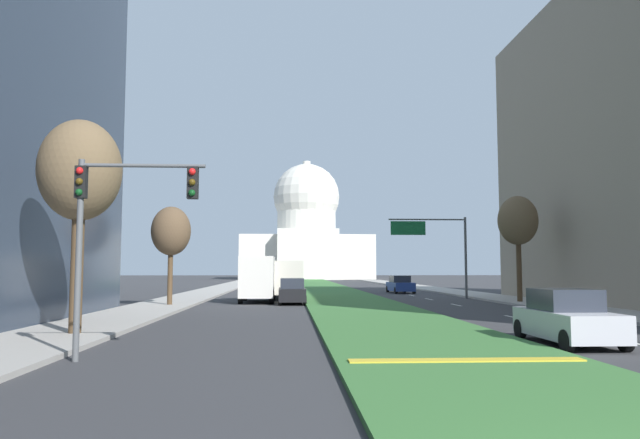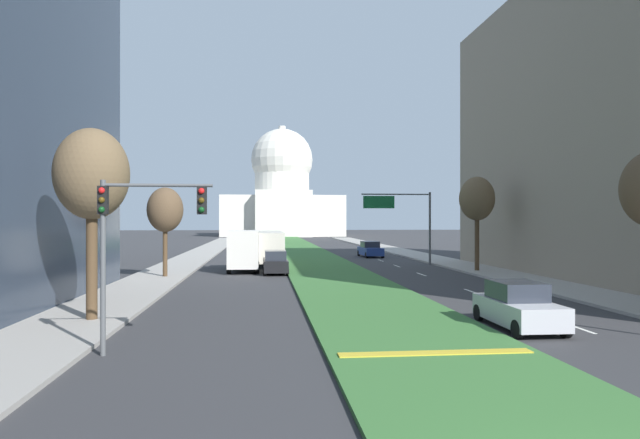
% 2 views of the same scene
% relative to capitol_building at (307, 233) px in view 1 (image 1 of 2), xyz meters
% --- Properties ---
extents(ground_plane, '(301.19, 301.19, 0.00)m').
position_rel_capitol_building_xyz_m(ground_plane, '(0.00, -67.86, -10.77)').
color(ground_plane, '#333335').
extents(grass_median, '(6.33, 123.21, 0.14)m').
position_rel_capitol_building_xyz_m(grass_median, '(0.00, -74.70, -10.70)').
color(grass_median, '#386B33').
rests_on(grass_median, ground_plane).
extents(median_curb_nose, '(5.70, 0.50, 0.04)m').
position_rel_capitol_building_xyz_m(median_curb_nose, '(0.00, -126.73, -10.61)').
color(median_curb_nose, gold).
rests_on(median_curb_nose, grass_median).
extents(lane_dashes_right, '(0.16, 37.02, 0.01)m').
position_rel_capitol_building_xyz_m(lane_dashes_right, '(6.68, -104.00, -10.77)').
color(lane_dashes_right, silver).
rests_on(lane_dashes_right, ground_plane).
extents(sidewalk_left, '(4.00, 123.21, 0.15)m').
position_rel_capitol_building_xyz_m(sidewalk_left, '(-12.19, -81.55, -10.69)').
color(sidewalk_left, '#9E9991').
rests_on(sidewalk_left, ground_plane).
extents(sidewalk_right, '(4.00, 123.21, 0.15)m').
position_rel_capitol_building_xyz_m(sidewalk_right, '(12.19, -81.55, -10.69)').
color(sidewalk_right, '#9E9991').
rests_on(sidewalk_right, ground_plane).
extents(capitol_building, '(30.33, 23.52, 28.05)m').
position_rel_capitol_building_xyz_m(capitol_building, '(0.00, 0.00, 0.00)').
color(capitol_building, silver).
rests_on(capitol_building, ground_plane).
extents(traffic_light_near_left, '(3.34, 0.35, 5.20)m').
position_rel_capitol_building_xyz_m(traffic_light_near_left, '(-8.85, -125.42, -6.97)').
color(traffic_light_near_left, '#515456').
rests_on(traffic_light_near_left, ground_plane).
extents(overhead_guide_sign, '(6.29, 0.20, 6.50)m').
position_rel_capitol_building_xyz_m(overhead_guide_sign, '(7.51, -93.90, -6.09)').
color(overhead_guide_sign, '#515456').
rests_on(overhead_guide_sign, ground_plane).
extents(street_tree_left_near, '(2.85, 2.85, 7.60)m').
position_rel_capitol_building_xyz_m(street_tree_left_near, '(-11.63, -119.90, -5.05)').
color(street_tree_left_near, '#4C3823').
rests_on(street_tree_left_near, ground_plane).
extents(street_tree_left_mid, '(2.45, 2.45, 6.26)m').
position_rel_capitol_building_xyz_m(street_tree_left_mid, '(-11.65, -103.26, -6.10)').
color(street_tree_left_mid, '#4C3823').
rests_on(street_tree_left_mid, ground_plane).
extents(street_tree_right_mid, '(2.69, 2.69, 7.35)m').
position_rel_capitol_building_xyz_m(street_tree_right_mid, '(11.40, -101.07, -5.18)').
color(street_tree_right_mid, '#4C3823').
rests_on(street_tree_right_mid, ground_plane).
extents(sedan_lead_stopped, '(1.94, 4.37, 1.72)m').
position_rel_capitol_building_xyz_m(sedan_lead_stopped, '(4.43, -122.65, -9.96)').
color(sedan_lead_stopped, '#BCBCC1').
rests_on(sedan_lead_stopped, ground_plane).
extents(sedan_midblock, '(1.86, 4.66, 1.73)m').
position_rel_capitol_building_xyz_m(sedan_midblock, '(-4.04, -100.54, -9.96)').
color(sedan_midblock, black).
rests_on(sedan_midblock, ground_plane).
extents(sedan_distant, '(2.16, 4.75, 1.70)m').
position_rel_capitol_building_xyz_m(sedan_distant, '(6.69, -82.64, -9.97)').
color(sedan_distant, navy).
rests_on(sedan_distant, ground_plane).
extents(box_truck_delivery, '(2.40, 6.40, 3.20)m').
position_rel_capitol_building_xyz_m(box_truck_delivery, '(-6.44, -98.49, -9.09)').
color(box_truck_delivery, '#4C5156').
rests_on(box_truck_delivery, ground_plane).
extents(city_bus, '(2.62, 11.00, 2.95)m').
position_rel_capitol_building_xyz_m(city_bus, '(-4.43, -91.87, -9.00)').
color(city_bus, beige).
rests_on(city_bus, ground_plane).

